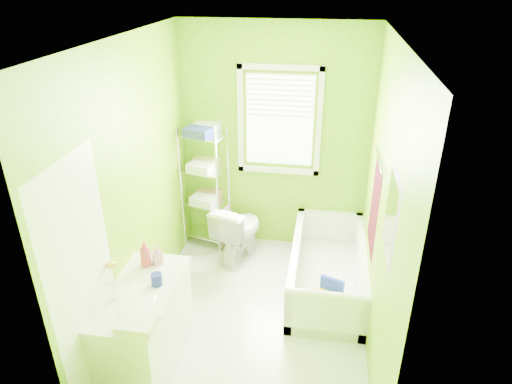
% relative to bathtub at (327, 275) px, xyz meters
% --- Properties ---
extents(ground, '(2.90, 2.90, 0.00)m').
position_rel_bathtub_xyz_m(ground, '(-0.68, -0.62, -0.17)').
color(ground, silver).
rests_on(ground, ground).
extents(room_envelope, '(2.14, 2.94, 2.62)m').
position_rel_bathtub_xyz_m(room_envelope, '(-0.68, -0.62, 1.38)').
color(room_envelope, '#6BA307').
rests_on(room_envelope, ground).
extents(window, '(0.92, 0.05, 1.22)m').
position_rel_bathtub_xyz_m(window, '(-0.63, 0.81, 1.45)').
color(window, white).
rests_on(window, ground).
extents(door, '(0.09, 0.80, 2.00)m').
position_rel_bathtub_xyz_m(door, '(-1.71, -1.61, 0.83)').
color(door, white).
rests_on(door, ground).
extents(right_wall_decor, '(0.04, 1.48, 1.17)m').
position_rel_bathtub_xyz_m(right_wall_decor, '(0.36, -0.64, 1.16)').
color(right_wall_decor, '#440710').
rests_on(right_wall_decor, ground).
extents(bathtub, '(0.75, 1.61, 0.52)m').
position_rel_bathtub_xyz_m(bathtub, '(0.00, 0.00, 0.00)').
color(bathtub, white).
rests_on(bathtub, ground).
extents(toilet, '(0.59, 0.79, 0.71)m').
position_rel_bathtub_xyz_m(toilet, '(-1.02, 0.41, 0.19)').
color(toilet, white).
rests_on(toilet, ground).
extents(vanity, '(0.54, 1.03, 1.02)m').
position_rel_bathtub_xyz_m(vanity, '(-1.47, -1.29, 0.25)').
color(vanity, white).
rests_on(vanity, ground).
extents(wire_shelf_unit, '(0.56, 0.46, 1.50)m').
position_rel_bathtub_xyz_m(wire_shelf_unit, '(-1.45, 0.67, 0.75)').
color(wire_shelf_unit, silver).
rests_on(wire_shelf_unit, ground).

